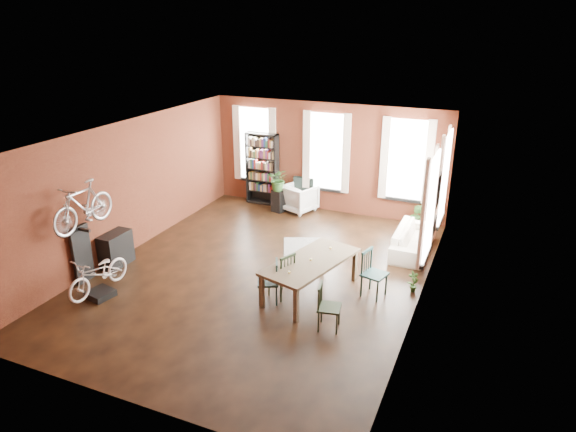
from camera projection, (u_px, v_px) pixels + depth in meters
The scene contains 19 objects.
room at pixel (281, 178), 11.28m from camera, with size 9.00×9.04×3.22m.
dining_table at pixel (310, 277), 10.68m from camera, with size 1.02×2.25×0.77m, color brown.
dining_chair_a at pixel (268, 282), 10.35m from camera, with size 0.42×0.42×0.90m, color #173434.
dining_chair_b at pixel (281, 274), 10.55m from camera, with size 0.46×0.46×0.99m, color #1F2E1B.
dining_chair_c at pixel (329, 307), 9.45m from camera, with size 0.41×0.41×0.90m, color black.
dining_chair_d at pixel (374, 274), 10.55m from camera, with size 0.46×0.46×1.00m, color #1B3B3A.
bookshelf at pixel (262, 169), 15.64m from camera, with size 1.00×0.32×2.20m, color black.
white_armchair at pixel (299, 197), 15.22m from camera, with size 0.87×0.81×0.89m, color silver.
cream_sofa at pixel (414, 236), 12.63m from camera, with size 2.08×0.61×0.81m, color beige.
striped_rug at pixel (303, 250), 12.78m from camera, with size 0.98×1.56×0.01m, color black.
bike_trainer at pixel (100, 294), 10.65m from camera, with size 0.48×0.48×0.14m, color black.
bike_wall_rack at pixel (82, 254), 11.09m from camera, with size 0.16×0.60×1.30m, color black.
console_table at pixel (116, 249), 11.91m from camera, with size 0.40×0.80×0.80m, color black.
plant_stand at pixel (279, 201), 15.23m from camera, with size 0.33×0.33×0.66m, color black.
plant_by_sofa at pixel (417, 222), 14.16m from camera, with size 0.38×0.69×0.31m, color #295421.
plant_small at pixel (413, 288), 10.85m from camera, with size 0.24×0.46×0.17m, color #316227.
bicycle_floor at pixel (96, 257), 10.35m from camera, with size 0.54×0.81×1.54m, color silver.
bicycle_hung at pixel (81, 191), 10.46m from camera, with size 0.47×1.00×1.66m, color #A5A8AD.
plant_on_stand at pixel (279, 182), 14.97m from camera, with size 0.62×0.69×0.53m, color #284F1F.
Camera 1 is at (4.64, -9.27, 5.46)m, focal length 32.00 mm.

